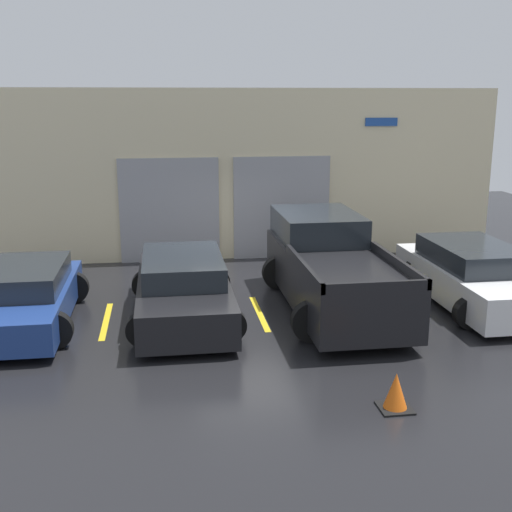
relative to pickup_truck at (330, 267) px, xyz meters
The scene contains 10 objects.
ground_plane 2.27m from the pickup_truck, 137.58° to the left, with size 28.00×28.00×0.00m, color black.
shophouse_building 5.15m from the pickup_truck, 108.29° to the left, with size 14.75×0.68×4.57m.
pickup_truck is the anchor object (origin of this frame).
sedan_white 3.12m from the pickup_truck, ahead, with size 2.17×4.57×1.29m.
sedan_side 6.21m from the pickup_truck, behind, with size 2.21×4.25×1.17m.
van_right 3.12m from the pickup_truck, behind, with size 2.18×4.59×1.26m.
parking_stripe_left 4.74m from the pickup_truck, behind, with size 0.12×2.20×0.01m, color gold.
parking_stripe_centre 1.79m from the pickup_truck, 169.97° to the right, with size 0.12×2.20×0.01m, color gold.
parking_stripe_right 1.79m from the pickup_truck, 10.03° to the right, with size 0.12×2.20×0.01m, color gold.
traffic_cone 4.72m from the pickup_truck, 93.16° to the right, with size 0.47×0.47×0.55m.
Camera 1 is at (-1.90, -14.09, 4.36)m, focal length 45.00 mm.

